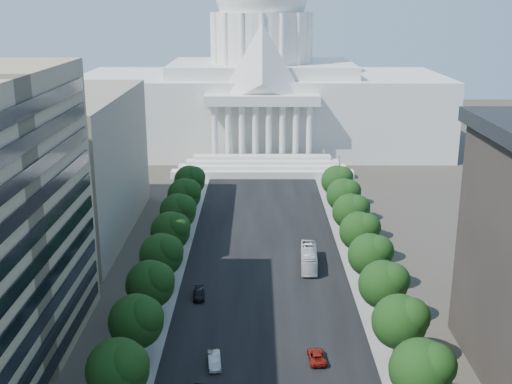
{
  "coord_description": "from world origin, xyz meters",
  "views": [
    {
      "loc": [
        -1.42,
        -30.92,
        48.0
      ],
      "look_at": [
        -1.64,
        77.65,
        15.85
      ],
      "focal_mm": 45.0,
      "sensor_mm": 36.0,
      "label": 1
    }
  ],
  "objects_px": {
    "car_dark_b": "(199,295)",
    "city_bus": "(309,258)",
    "car_silver": "(214,360)",
    "car_red": "(317,356)"
  },
  "relations": [
    {
      "from": "car_dark_b",
      "to": "city_bus",
      "type": "bearing_deg",
      "value": 30.41
    },
    {
      "from": "car_dark_b",
      "to": "city_bus",
      "type": "relative_size",
      "value": 0.38
    },
    {
      "from": "car_silver",
      "to": "city_bus",
      "type": "xyz_separation_m",
      "value": [
        15.68,
        34.78,
        0.93
      ]
    },
    {
      "from": "car_red",
      "to": "city_bus",
      "type": "height_order",
      "value": "city_bus"
    },
    {
      "from": "car_red",
      "to": "car_dark_b",
      "type": "distance_m",
      "value": 26.78
    },
    {
      "from": "car_silver",
      "to": "car_dark_b",
      "type": "height_order",
      "value": "car_silver"
    },
    {
      "from": "car_red",
      "to": "car_silver",
      "type": "bearing_deg",
      "value": 2.38
    },
    {
      "from": "car_silver",
      "to": "city_bus",
      "type": "relative_size",
      "value": 0.39
    },
    {
      "from": "car_red",
      "to": "city_bus",
      "type": "xyz_separation_m",
      "value": [
        1.48,
        33.49,
        1.03
      ]
    },
    {
      "from": "car_red",
      "to": "city_bus",
      "type": "bearing_deg",
      "value": -95.34
    }
  ]
}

